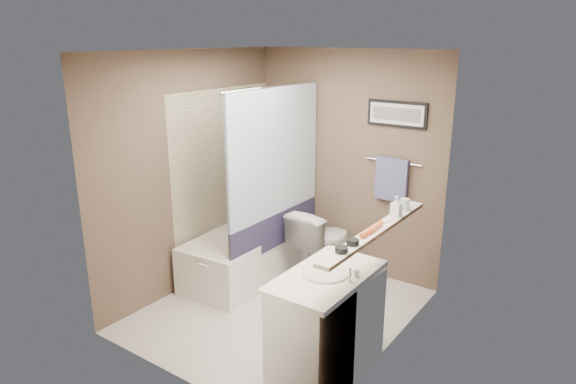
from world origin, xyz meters
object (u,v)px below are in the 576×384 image
Objects in this scene: bathtub at (246,254)px; candle_bowl_far at (353,242)px; candle_bowl_near at (342,250)px; vanity at (326,327)px; soap_bottle at (396,206)px; hair_brush_back at (376,227)px; hair_brush_front at (368,232)px; glass_jar at (405,205)px; toilet at (322,242)px.

bathtub is 16.67× the size of candle_bowl_far.
candle_bowl_far is at bearing 90.00° from candle_bowl_near.
candle_bowl_near reaches higher than vanity.
soap_bottle reaches higher than candle_bowl_near.
candle_bowl_far is 0.74m from soap_bottle.
candle_bowl_near is 1.00× the size of candle_bowl_far.
hair_brush_back reaches higher than bathtub.
hair_brush_back is (0.00, 0.12, 0.00)m from hair_brush_front.
candle_bowl_far is 0.91m from glass_jar.
soap_bottle is at bearing 80.03° from vanity.
glass_jar is at bearing 82.54° from vanity.
candle_bowl_near is at bearing -90.00° from glass_jar.
toilet is 3.54× the size of hair_brush_back.
glass_jar is (0.00, 1.07, 0.03)m from candle_bowl_near.
vanity is at bearing -35.32° from bathtub.
candle_bowl_near is at bearing 130.46° from toilet.
candle_bowl_far is at bearing 133.43° from toilet.
candle_bowl_far is 0.24m from hair_brush_front.
vanity is 1.22m from glass_jar.
soap_bottle is at bearing 90.00° from candle_bowl_far.
soap_bottle is (1.10, -0.67, 0.81)m from toilet.
candle_bowl_far is (0.00, 0.16, 0.00)m from candle_bowl_near.
vanity is 0.76m from candle_bowl_far.
hair_brush_front is at bearing -90.00° from soap_bottle.
bathtub is 2.20m from candle_bowl_far.
toilet is 3.54× the size of hair_brush_front.
hair_brush_back is (0.19, 0.38, 0.74)m from vanity.
candle_bowl_far is at bearing 10.07° from vanity.
soap_bottle reaches higher than glass_jar.
candle_bowl_far is (0.19, 0.02, 0.73)m from vanity.
candle_bowl_far reaches higher than vanity.
toilet is (0.68, 0.46, 0.14)m from bathtub.
vanity is (1.60, -0.96, 0.15)m from bathtub.
soap_bottle reaches higher than candle_bowl_far.
hair_brush_front reaches higher than toilet.
soap_bottle is (0.00, 0.73, 0.06)m from candle_bowl_far.
hair_brush_front reaches higher than vanity.
vanity reaches higher than bathtub.
hair_brush_front is 0.50m from soap_bottle.
glass_jar reaches higher than vanity.
hair_brush_front is (0.00, 0.24, 0.00)m from candle_bowl_far.
glass_jar is at bearing 90.00° from hair_brush_front.
glass_jar is at bearing 90.00° from candle_bowl_far.
bathtub is at bearing 173.34° from soap_bottle.
bathtub is at bearing 148.32° from candle_bowl_near.
glass_jar is at bearing 161.06° from toilet.
soap_bottle is (0.19, 0.75, 0.80)m from vanity.
candle_bowl_near is at bearing -90.00° from soap_bottle.
bathtub is 6.82× the size of hair_brush_front.
candle_bowl_far is at bearing -90.00° from hair_brush_front.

